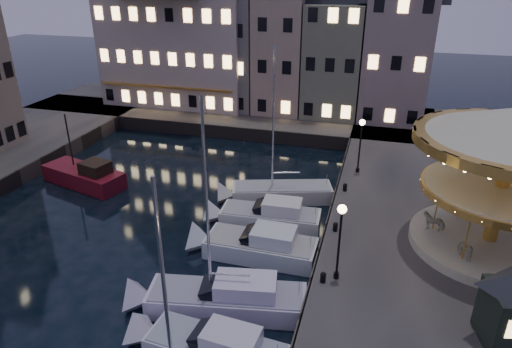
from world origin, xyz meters
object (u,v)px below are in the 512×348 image
(bollard_c, at_px, (335,226))
(bollard_d, at_px, (345,187))
(streetlamp_b, at_px, (340,232))
(motorboat_e, at_px, (264,217))
(motorboat_d, at_px, (254,246))
(motorboat_f, at_px, (274,193))
(red_fishing_boat, at_px, (85,177))
(streetlamp_c, at_px, (361,138))
(bollard_b, at_px, (323,277))
(motorboat_b, at_px, (207,348))
(carousel, at_px, (511,154))
(motorboat_c, at_px, (219,298))

(bollard_c, distance_m, bollard_d, 5.50)
(bollard_d, bearing_deg, streetlamp_b, -86.57)
(motorboat_e, bearing_deg, motorboat_d, -84.83)
(motorboat_f, bearing_deg, bollard_d, 2.83)
(streetlamp_b, relative_size, red_fishing_boat, 0.57)
(streetlamp_c, bearing_deg, motorboat_f, -146.30)
(streetlamp_c, xyz_separation_m, bollard_b, (-0.60, -14.00, -2.41))
(streetlamp_b, bearing_deg, red_fishing_boat, 158.17)
(motorboat_b, bearing_deg, red_fishing_boat, 138.62)
(bollard_b, xyz_separation_m, motorboat_b, (-4.21, -5.05, -0.96))
(carousel, bearing_deg, motorboat_c, -150.29)
(carousel, bearing_deg, motorboat_f, 161.09)
(streetlamp_c, height_order, bollard_c, streetlamp_c)
(motorboat_b, relative_size, motorboat_e, 0.96)
(bollard_b, bearing_deg, motorboat_b, -129.80)
(streetlamp_b, bearing_deg, motorboat_d, 153.07)
(motorboat_b, relative_size, motorboat_d, 0.96)
(bollard_b, relative_size, red_fishing_boat, 0.08)
(streetlamp_c, relative_size, bollard_d, 7.32)
(motorboat_f, bearing_deg, carousel, -18.91)
(motorboat_c, relative_size, carousel, 1.21)
(bollard_b, xyz_separation_m, motorboat_f, (-5.02, 10.25, -1.07))
(bollard_c, relative_size, motorboat_c, 0.05)
(carousel, bearing_deg, streetlamp_b, -146.69)
(motorboat_c, bearing_deg, bollard_c, 55.12)
(red_fishing_boat, distance_m, carousel, 29.03)
(motorboat_d, bearing_deg, bollard_d, 59.00)
(bollard_c, xyz_separation_m, red_fishing_boat, (-19.76, 3.65, -0.91))
(motorboat_b, relative_size, carousel, 0.74)
(bollard_b, xyz_separation_m, red_fishing_boat, (-19.76, 8.65, -0.91))
(bollard_c, xyz_separation_m, motorboat_c, (-4.82, -6.91, -0.92))
(streetlamp_c, distance_m, carousel, 11.81)
(motorboat_e, bearing_deg, bollard_c, -17.88)
(motorboat_f, bearing_deg, bollard_b, -63.91)
(red_fishing_boat, xyz_separation_m, carousel, (28.19, -3.01, 6.23))
(streetlamp_b, distance_m, red_fishing_boat, 22.18)
(motorboat_f, relative_size, red_fishing_boat, 1.51)
(streetlamp_c, xyz_separation_m, bollard_c, (-0.60, -9.00, -2.41))
(motorboat_d, xyz_separation_m, carousel, (12.89, 2.57, 6.28))
(motorboat_e, distance_m, red_fishing_boat, 15.13)
(motorboat_e, height_order, red_fishing_boat, red_fishing_boat)
(motorboat_f, bearing_deg, motorboat_c, -89.06)
(bollard_b, height_order, bollard_d, same)
(bollard_b, relative_size, motorboat_d, 0.08)
(streetlamp_c, bearing_deg, bollard_c, -93.81)
(motorboat_c, xyz_separation_m, motorboat_e, (0.04, 8.46, -0.04))
(bollard_c, bearing_deg, motorboat_d, -156.63)
(motorboat_e, distance_m, motorboat_f, 3.72)
(bollard_b, height_order, bollard_c, same)
(streetlamp_b, xyz_separation_m, motorboat_d, (-5.06, 2.57, -3.38))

